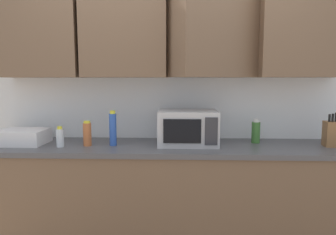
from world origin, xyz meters
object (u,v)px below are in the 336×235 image
Objects in this scene: bottle_green_oil at (256,132)px; microwave at (188,128)px; bottle_blue_cleaner at (113,129)px; knife_block at (331,134)px; bottle_spice_jar at (87,134)px; dish_rack at (23,137)px; bottle_clear_tall at (60,137)px.

microwave is at bearing -171.68° from bottle_green_oil.
bottle_blue_cleaner is (-1.18, -0.15, 0.04)m from bottle_green_oil.
knife_block is (1.14, -0.04, -0.04)m from microwave.
bottle_green_oil is at bearing 6.90° from bottle_spice_jar.
dish_rack is 0.77m from bottle_blue_cleaner.
bottle_spice_jar is (-0.81, -0.08, -0.04)m from microwave.
bottle_spice_jar is at bearing -173.76° from bottle_blue_cleaner.
knife_block reaches higher than dish_rack.
microwave is 1.14m from knife_block.
microwave is at bearing 7.37° from bottle_clear_tall.
bottle_blue_cleaner is at bearing -2.35° from dish_rack.
dish_rack is 0.56m from bottle_spice_jar.
bottle_blue_cleaner reaches higher than bottle_green_oil.
dish_rack is 2.31× the size of bottle_clear_tall.
bottle_green_oil is at bearing 7.02° from bottle_blue_cleaner.
bottle_blue_cleaner is 1.73× the size of bottle_clear_tall.
bottle_blue_cleaner is at bearing 9.74° from bottle_clear_tall.
microwave is 1.37m from dish_rack.
bottle_green_oil is 1.19m from bottle_blue_cleaner.
bottle_green_oil is (-0.56, 0.12, -0.01)m from knife_block.
bottle_spice_jar is (0.56, -0.05, 0.04)m from dish_rack.
bottle_green_oil is 1.60m from bottle_clear_tall.
microwave is at bearing 5.76° from bottle_blue_cleaner.
dish_rack is at bearing 174.53° from bottle_spice_jar.
bottle_blue_cleaner is at bearing 6.24° from bottle_spice_jar.
bottle_spice_jar reaches higher than dish_rack.
bottle_clear_tall is (-0.41, -0.07, -0.06)m from bottle_blue_cleaner.
bottle_clear_tall is at bearing -172.63° from microwave.
bottle_clear_tall is (-1.01, -0.13, -0.06)m from microwave.
bottle_clear_tall is (-1.59, -0.22, -0.02)m from bottle_green_oil.
bottle_green_oil reaches higher than bottle_spice_jar.
dish_rack is at bearing 177.65° from bottle_blue_cleaner.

